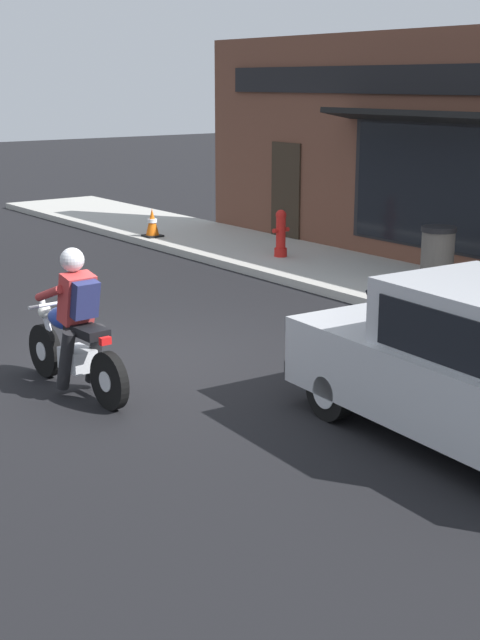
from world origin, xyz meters
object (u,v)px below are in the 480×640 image
Objects in this scene: car_hatchback at (479,368)px; trash_bin at (437,257)px; fire_hydrant at (281,234)px; motorcycle_with_rider at (75,333)px; traffic_cone at (152,223)px.

car_hatchback reaches higher than trash_bin.
fire_hydrant is at bearing 62.51° from car_hatchback.
trash_bin reaches higher than fire_hydrant.
car_hatchback is at bearing -117.49° from fire_hydrant.
motorcycle_with_rider is 0.52× the size of car_hatchback.
car_hatchback is 8.76m from fire_hydrant.
motorcycle_with_rider is 9.36m from traffic_cone.
fire_hydrant is at bearing -77.10° from traffic_cone.
trash_bin is (4.37, 4.27, -0.13)m from car_hatchback.
motorcycle_with_rider is 6.70m from trash_bin.
fire_hydrant is 1.47× the size of traffic_cone.
fire_hydrant is 3.42m from traffic_cone.
car_hatchback is at bearing -135.63° from trash_bin.
motorcycle_with_rider is at bearing -146.63° from fire_hydrant.
fire_hydrant is (-0.32, 3.50, -0.06)m from trash_bin.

